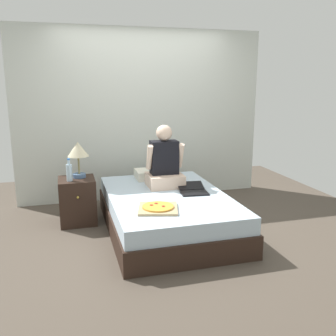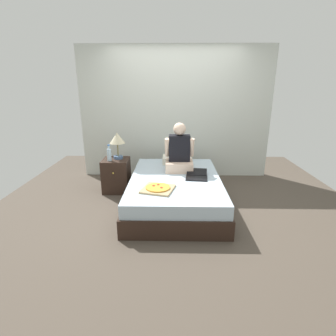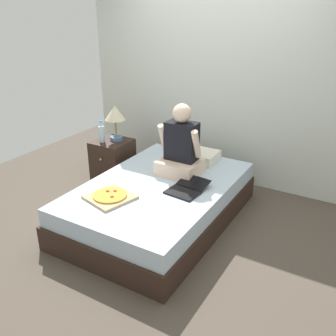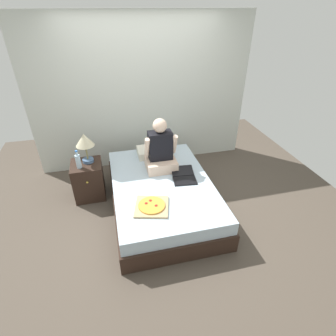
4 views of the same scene
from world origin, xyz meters
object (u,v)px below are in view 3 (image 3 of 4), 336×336
Objects in this scene: bed at (159,202)px; lamp_on_left_nightstand at (115,115)px; pizza_box at (110,196)px; person_seated at (181,149)px; laptop at (186,189)px; nightstand_left at (113,162)px; water_bottle at (101,133)px.

bed is 1.32m from lamp_on_left_nightstand.
bed is 4.31× the size of pizza_box.
lamp_on_left_nightstand is 1.38m from pizza_box.
laptop is (0.26, -0.36, -0.27)m from person_seated.
person_seated reaches higher than pizza_box.
nightstand_left reaches higher than pizza_box.
nightstand_left is 0.73× the size of person_seated.
pizza_box is (-0.56, -0.51, -0.00)m from laptop.
water_bottle is at bearing -131.65° from nightstand_left.
bed is 1.27m from water_bottle.
nightstand_left is 2.07× the size of water_bottle.
bed is at bearing -26.57° from nightstand_left.
person_seated is 1.59× the size of pizza_box.
pizza_box is at bearing -55.30° from lamp_on_left_nightstand.
bed is 1.14m from nightstand_left.
pizza_box is at bearing -138.08° from laptop.
bed is at bearing 65.06° from pizza_box.
bed is 0.41m from laptop.
laptop is at bearing 41.92° from pizza_box.
lamp_on_left_nightstand reaches higher than bed.
laptop reaches higher than bed.
person_seated is 1.76× the size of laptop.
lamp_on_left_nightstand is (-0.98, 0.56, 0.68)m from bed.
laptop is at bearing -23.48° from lamp_on_left_nightstand.
person_seated is (1.05, -0.21, -0.17)m from lamp_on_left_nightstand.
nightstand_left is at bearing -128.63° from lamp_on_left_nightstand.
pizza_box is (-0.24, -0.51, 0.24)m from bed.
nightstand_left is at bearing 48.35° from water_bottle.
pizza_box is at bearing -109.35° from person_seated.
lamp_on_left_nightstand is 1.63× the size of water_bottle.
bed is 4.75× the size of laptop.
water_bottle is 1.51m from laptop.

